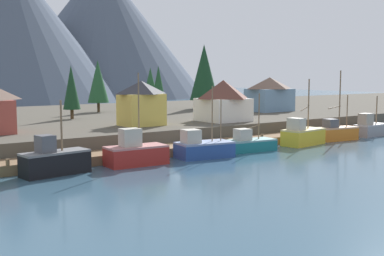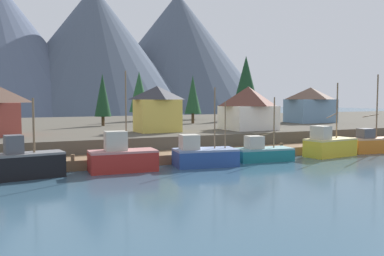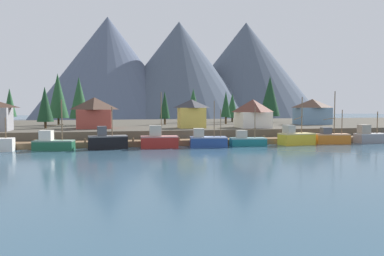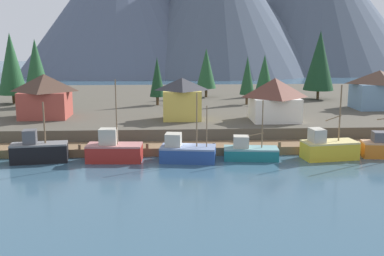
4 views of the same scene
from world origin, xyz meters
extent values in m
cube|color=#335166|center=(0.00, 20.00, -0.50)|extent=(400.00, 400.00, 1.00)
cube|color=brown|center=(0.00, 2.00, 0.50)|extent=(80.00, 4.00, 1.00)
cylinder|color=brown|center=(-12.00, 0.20, 0.80)|extent=(0.36, 0.36, 1.60)
cylinder|color=brown|center=(-4.00, 0.20, 0.80)|extent=(0.36, 0.36, 1.60)
cylinder|color=brown|center=(4.00, 0.20, 0.80)|extent=(0.36, 0.36, 1.60)
cylinder|color=brown|center=(12.00, 0.20, 0.80)|extent=(0.36, 0.36, 1.60)
cylinder|color=brown|center=(20.00, 0.20, 0.80)|extent=(0.36, 0.36, 1.60)
cylinder|color=brown|center=(28.00, 0.20, 0.80)|extent=(0.36, 0.36, 1.60)
cube|color=#4C473D|center=(0.00, 32.00, 1.25)|extent=(400.00, 56.00, 2.50)
cone|color=#475160|center=(18.67, 134.87, 26.07)|extent=(80.25, 80.25, 52.14)
cone|color=#475160|center=(61.70, 149.09, 28.30)|extent=(88.80, 88.80, 56.59)
cube|color=black|center=(-16.22, -1.68, 1.00)|extent=(6.50, 3.10, 2.00)
cube|color=slate|center=(-16.22, -1.68, 2.10)|extent=(6.50, 3.10, 0.20)
cube|color=#4C4C51|center=(-17.16, -1.80, 2.99)|extent=(1.62, 1.76, 1.58)
cylinder|color=brown|center=(-15.52, -1.59, 4.55)|extent=(0.19, 0.19, 4.71)
cube|color=maroon|center=(-7.69, -1.75, 0.90)|extent=(6.41, 3.20, 1.80)
cube|color=#AD6C6A|center=(-7.69, -1.75, 1.90)|extent=(6.41, 3.20, 0.20)
cube|color=#B2AD9E|center=(-8.35, -1.71, 2.90)|extent=(2.06, 1.68, 1.82)
cylinder|color=brown|center=(-7.35, -1.77, 5.72)|extent=(0.14, 0.14, 7.44)
cube|color=navy|center=(0.77, -2.21, 0.78)|extent=(6.65, 4.07, 1.56)
cube|color=#6C7DA2|center=(0.77, -2.21, 1.66)|extent=(6.65, 4.07, 0.20)
cube|color=#B2AD9E|center=(-0.91, -1.96, 2.50)|extent=(2.02, 2.04, 1.48)
cylinder|color=brown|center=(1.76, -2.36, 4.86)|extent=(0.14, 0.14, 6.21)
cylinder|color=brown|center=(2.89, -2.52, 4.14)|extent=(0.12, 0.12, 4.76)
cube|color=#196B70|center=(8.15, -1.79, 0.61)|extent=(6.50, 3.31, 1.22)
cube|color=#679496|center=(8.15, -1.79, 1.32)|extent=(6.50, 3.31, 0.20)
cube|color=#B2AD9E|center=(6.98, -1.67, 2.10)|extent=(1.92, 1.75, 1.36)
cylinder|color=brown|center=(9.38, -1.93, 4.20)|extent=(0.14, 0.14, 5.56)
cylinder|color=brown|center=(8.54, -1.84, 2.94)|extent=(2.09, 0.32, 0.54)
cube|color=gold|center=(17.41, -2.01, 0.96)|extent=(6.59, 3.70, 1.92)
cube|color=tan|center=(17.41, -2.01, 2.02)|extent=(6.59, 3.70, 0.20)
cube|color=#B2AD9E|center=(15.76, -2.24, 2.89)|extent=(1.74, 2.23, 1.54)
cylinder|color=brown|center=(18.47, -1.86, 5.40)|extent=(0.17, 0.17, 6.57)
cylinder|color=brown|center=(17.67, -1.97, 4.84)|extent=(1.96, 0.39, 0.69)
cube|color=#CC6B1E|center=(24.74, -1.71, 0.84)|extent=(6.52, 3.17, 1.68)
cube|color=tan|center=(24.74, -1.71, 1.78)|extent=(6.52, 3.17, 0.20)
cube|color=#4C4C51|center=(23.56, -1.54, 2.48)|extent=(1.84, 1.85, 1.20)
cylinder|color=brown|center=(25.14, -1.77, 5.85)|extent=(0.17, 0.17, 7.95)
cylinder|color=brown|center=(24.22, -1.64, 4.69)|extent=(2.32, 0.45, 0.45)
cube|color=gold|center=(0.52, 11.23, 4.60)|extent=(5.31, 4.23, 4.20)
pyramid|color=#2D2D33|center=(0.52, 11.23, 7.57)|extent=(5.57, 4.44, 1.74)
cube|color=silver|center=(13.43, 9.80, 4.15)|extent=(6.43, 6.12, 3.29)
pyramid|color=brown|center=(13.43, 9.80, 7.13)|extent=(6.75, 6.43, 2.68)
cube|color=#6689A8|center=(32.75, 19.68, 4.57)|extent=(7.79, 5.60, 4.13)
pyramid|color=#422D23|center=(32.75, 19.68, 7.69)|extent=(8.18, 5.88, 2.13)
cylinder|color=#4C3823|center=(26.68, 31.71, 3.38)|extent=(0.50, 0.50, 1.77)
cone|color=#14381E|center=(26.68, 31.71, 9.71)|extent=(5.60, 5.60, 10.90)
cylinder|color=#4C3823|center=(-3.21, 25.81, 3.25)|extent=(0.50, 0.50, 1.49)
cone|color=#14381E|center=(-3.21, 25.81, 7.34)|extent=(2.61, 2.61, 6.70)
cylinder|color=#4C3823|center=(12.23, 25.55, 3.39)|extent=(0.50, 0.50, 1.77)
cone|color=#194223|center=(12.23, 25.55, 7.52)|extent=(2.59, 2.59, 6.50)
cylinder|color=#4C3823|center=(17.57, 36.99, 3.10)|extent=(0.50, 0.50, 1.20)
cone|color=#1E4C28|center=(17.57, 36.99, 7.17)|extent=(3.40, 3.40, 6.94)
cylinder|color=#4C3823|center=(6.02, 36.02, 3.38)|extent=(0.50, 0.50, 1.75)
cone|color=#1E4C28|center=(6.02, 36.02, 8.05)|extent=(3.82, 3.82, 7.59)
camera|label=1|loc=(-32.42, -45.46, 9.26)|focal=46.03mm
camera|label=2|loc=(-18.40, -40.54, 6.94)|focal=39.75mm
camera|label=3|loc=(-14.70, -64.06, 7.22)|focal=34.60mm
camera|label=4|loc=(-1.61, -54.88, 14.24)|focal=44.16mm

